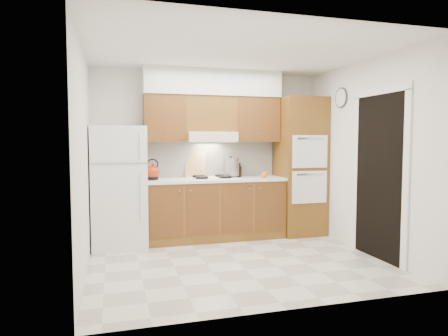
% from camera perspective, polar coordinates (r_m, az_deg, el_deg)
% --- Properties ---
extents(floor, '(3.60, 3.60, 0.00)m').
position_cam_1_polar(floor, '(5.16, 1.88, -13.17)').
color(floor, beige).
rests_on(floor, ground).
extents(ceiling, '(3.60, 3.60, 0.00)m').
position_cam_1_polar(ceiling, '(5.05, 1.95, 16.30)').
color(ceiling, white).
rests_on(ceiling, wall_back).
extents(wall_back, '(3.60, 0.02, 2.60)m').
position_cam_1_polar(wall_back, '(6.38, -2.17, 1.98)').
color(wall_back, white).
rests_on(wall_back, floor).
extents(wall_left, '(0.02, 3.00, 2.60)m').
position_cam_1_polar(wall_left, '(4.72, -19.42, 1.05)').
color(wall_left, white).
rests_on(wall_left, floor).
extents(wall_right, '(0.02, 3.00, 2.60)m').
position_cam_1_polar(wall_right, '(5.75, 19.29, 1.54)').
color(wall_right, white).
rests_on(wall_right, floor).
extents(fridge, '(0.75, 0.72, 1.72)m').
position_cam_1_polar(fridge, '(5.88, -14.76, -2.62)').
color(fridge, white).
rests_on(fridge, floor).
extents(base_cabinets, '(2.11, 0.60, 0.90)m').
position_cam_1_polar(base_cabinets, '(6.19, -1.27, -6.00)').
color(base_cabinets, brown).
rests_on(base_cabinets, floor).
extents(countertop, '(2.13, 0.62, 0.04)m').
position_cam_1_polar(countertop, '(6.11, -1.26, -1.67)').
color(countertop, white).
rests_on(countertop, base_cabinets).
extents(backsplash, '(2.11, 0.03, 0.56)m').
position_cam_1_polar(backsplash, '(6.38, -1.92, 1.26)').
color(backsplash, white).
rests_on(backsplash, countertop).
extents(oven_cabinet, '(0.70, 0.65, 2.20)m').
position_cam_1_polar(oven_cabinet, '(6.58, 10.79, 0.23)').
color(oven_cabinet, brown).
rests_on(oven_cabinet, floor).
extents(upper_cab_left, '(0.63, 0.33, 0.70)m').
position_cam_1_polar(upper_cab_left, '(6.10, -8.42, 7.02)').
color(upper_cab_left, brown).
rests_on(upper_cab_left, wall_back).
extents(upper_cab_right, '(0.73, 0.33, 0.70)m').
position_cam_1_polar(upper_cab_right, '(6.44, 4.41, 6.89)').
color(upper_cab_right, brown).
rests_on(upper_cab_right, wall_back).
extents(range_hood, '(0.75, 0.45, 0.15)m').
position_cam_1_polar(range_hood, '(6.15, -1.92, 4.47)').
color(range_hood, silver).
rests_on(range_hood, wall_back).
extents(upper_cab_over_hood, '(0.75, 0.33, 0.55)m').
position_cam_1_polar(upper_cab_over_hood, '(6.23, -2.06, 7.69)').
color(upper_cab_over_hood, brown).
rests_on(upper_cab_over_hood, range_hood).
extents(soffit, '(2.13, 0.36, 0.40)m').
position_cam_1_polar(soffit, '(6.27, -1.58, 12.03)').
color(soffit, silver).
rests_on(soffit, wall_back).
extents(cooktop, '(0.74, 0.50, 0.01)m').
position_cam_1_polar(cooktop, '(6.12, -1.76, -1.42)').
color(cooktop, white).
rests_on(cooktop, countertop).
extents(doorway, '(0.02, 0.90, 2.10)m').
position_cam_1_polar(doorway, '(5.47, 21.23, -1.24)').
color(doorway, black).
rests_on(doorway, floor).
extents(wall_clock, '(0.02, 0.30, 0.30)m').
position_cam_1_polar(wall_clock, '(6.22, 16.41, 9.61)').
color(wall_clock, '#3F3833').
rests_on(wall_clock, wall_right).
extents(kettle, '(0.27, 0.27, 0.21)m').
position_cam_1_polar(kettle, '(5.95, -10.16, -0.60)').
color(kettle, '#99230B').
rests_on(kettle, countertop).
extents(cutting_board, '(0.33, 0.20, 0.42)m').
position_cam_1_polar(cutting_board, '(6.27, -4.12, 0.48)').
color(cutting_board, tan).
rests_on(cutting_board, countertop).
extents(stock_pot, '(0.33, 0.33, 0.27)m').
position_cam_1_polar(stock_pot, '(6.24, 0.97, 0.16)').
color(stock_pot, '#ADADB2').
rests_on(stock_pot, cooktop).
extents(condiment_a, '(0.07, 0.07, 0.22)m').
position_cam_1_polar(condiment_a, '(6.47, 2.10, -0.21)').
color(condiment_a, black).
rests_on(condiment_a, countertop).
extents(condiment_b, '(0.06, 0.06, 0.17)m').
position_cam_1_polar(condiment_b, '(6.40, 1.23, -0.47)').
color(condiment_b, black).
rests_on(condiment_b, countertop).
extents(condiment_c, '(0.08, 0.08, 0.17)m').
position_cam_1_polar(condiment_c, '(6.37, 2.28, -0.49)').
color(condiment_c, black).
rests_on(condiment_c, countertop).
extents(orange_near, '(0.10, 0.10, 0.08)m').
position_cam_1_polar(orange_near, '(6.21, 5.72, -1.05)').
color(orange_near, orange).
rests_on(orange_near, countertop).
extents(orange_far, '(0.11, 0.11, 0.09)m').
position_cam_1_polar(orange_far, '(6.35, 5.82, -0.90)').
color(orange_far, orange).
rests_on(orange_far, countertop).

